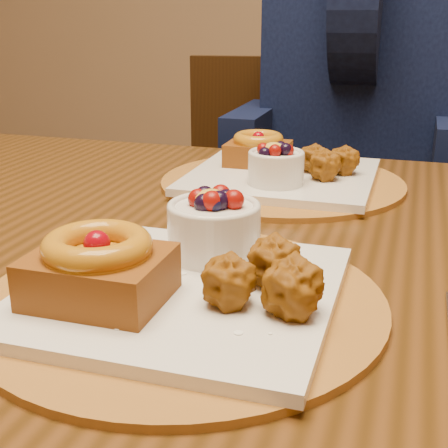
{
  "coord_description": "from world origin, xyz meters",
  "views": [
    {
      "loc": [
        0.27,
        -0.68,
        1.02
      ],
      "look_at": [
        0.1,
        -0.14,
        0.82
      ],
      "focal_mm": 50.0,
      "sensor_mm": 36.0,
      "label": 1
    }
  ],
  "objects": [
    {
      "name": "chair_far",
      "position": [
        -0.1,
        0.87,
        0.5
      ],
      "size": [
        0.5,
        0.5,
        0.9
      ],
      "rotation": [
        0.0,
        0.0,
        0.17
      ],
      "color": "black",
      "rests_on": "ground"
    },
    {
      "name": "place_setting_far",
      "position": [
        0.07,
        0.25,
        0.78
      ],
      "size": [
        0.38,
        0.38,
        0.08
      ],
      "color": "brown",
      "rests_on": "dining_table"
    },
    {
      "name": "diner",
      "position": [
        0.13,
        0.81,
        0.89
      ],
      "size": [
        0.51,
        0.49,
        0.83
      ],
      "rotation": [
        0.0,
        0.0,
        0.43
      ],
      "color": "black",
      "rests_on": "ground"
    },
    {
      "name": "place_setting_near",
      "position": [
        0.07,
        -0.18,
        0.78
      ],
      "size": [
        0.38,
        0.38,
        0.09
      ],
      "color": "brown",
      "rests_on": "dining_table"
    },
    {
      "name": "dining_table",
      "position": [
        0.07,
        0.03,
        0.68
      ],
      "size": [
        1.6,
        0.9,
        0.76
      ],
      "color": "#361F09",
      "rests_on": "ground"
    }
  ]
}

